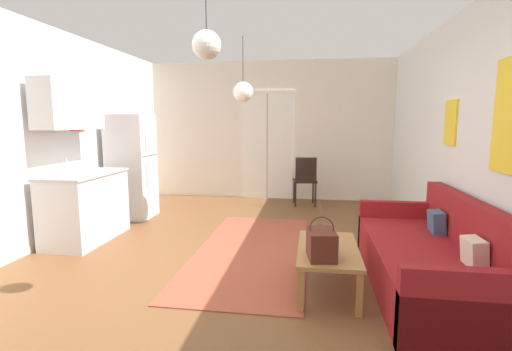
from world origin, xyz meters
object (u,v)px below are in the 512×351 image
(bamboo_vase, at_px, (319,234))
(pendant_lamp_far, at_px, (243,92))
(handbag, at_px, (321,244))
(coffee_table, at_px, (328,253))
(refrigerator, at_px, (132,166))
(accent_chair, at_px, (305,178))
(pendant_lamp_near, at_px, (207,45))
(couch, at_px, (434,261))

(bamboo_vase, relative_size, pendant_lamp_far, 0.44)
(pendant_lamp_far, bearing_deg, handbag, -64.20)
(coffee_table, relative_size, refrigerator, 0.61)
(bamboo_vase, relative_size, handbag, 1.10)
(handbag, bearing_deg, coffee_table, 75.70)
(accent_chair, relative_size, pendant_lamp_far, 1.00)
(accent_chair, relative_size, pendant_lamp_near, 1.28)
(handbag, height_order, refrigerator, refrigerator)
(handbag, xyz_separation_m, pendant_lamp_near, (-0.92, -0.14, 1.61))
(couch, relative_size, handbag, 6.05)
(coffee_table, distance_m, accent_chair, 3.47)
(refrigerator, xyz_separation_m, pendant_lamp_near, (2.03, -2.65, 1.30))
(handbag, relative_size, pendant_lamp_far, 0.40)
(accent_chair, xyz_separation_m, pendant_lamp_near, (-0.72, -3.87, 1.61))
(coffee_table, xyz_separation_m, pendant_lamp_near, (-0.99, -0.42, 1.78))
(bamboo_vase, bearing_deg, handbag, -88.68)
(handbag, height_order, accent_chair, accent_chair)
(refrigerator, xyz_separation_m, pendant_lamp_far, (1.88, -0.28, 1.13))
(coffee_table, relative_size, accent_chair, 1.12)
(refrigerator, bearing_deg, handbag, -40.30)
(coffee_table, xyz_separation_m, bamboo_vase, (-0.08, 0.11, 0.14))
(refrigerator, relative_size, accent_chair, 1.82)
(handbag, bearing_deg, pendant_lamp_near, -171.21)
(couch, distance_m, coffee_table, 0.98)
(accent_chair, bearing_deg, pendant_lamp_near, 72.52)
(coffee_table, bearing_deg, bamboo_vase, 124.75)
(coffee_table, distance_m, bamboo_vase, 0.20)
(handbag, bearing_deg, bamboo_vase, 91.32)
(handbag, bearing_deg, pendant_lamp_far, 115.80)
(refrigerator, height_order, pendant_lamp_near, pendant_lamp_near)
(bamboo_vase, height_order, handbag, bamboo_vase)
(refrigerator, bearing_deg, pendant_lamp_near, -52.52)
(bamboo_vase, distance_m, handbag, 0.39)
(accent_chair, bearing_deg, bamboo_vase, 86.40)
(coffee_table, distance_m, refrigerator, 3.79)
(handbag, relative_size, refrigerator, 0.22)
(couch, height_order, handbag, couch)
(couch, xyz_separation_m, handbag, (-1.04, -0.42, 0.25))
(refrigerator, relative_size, pendant_lamp_near, 2.34)
(accent_chair, bearing_deg, handbag, 86.18)
(couch, distance_m, pendant_lamp_far, 3.25)
(couch, height_order, bamboo_vase, couch)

